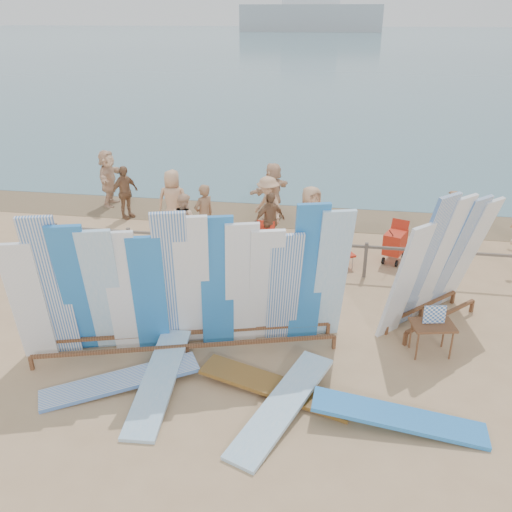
% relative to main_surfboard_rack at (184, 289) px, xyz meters
% --- Properties ---
extents(ground, '(160.00, 160.00, 0.00)m').
position_rel_main_surfboard_rack_xyz_m(ground, '(1.38, 0.80, -1.35)').
color(ground, tan).
rests_on(ground, ground).
extents(ocean, '(320.00, 240.00, 0.02)m').
position_rel_main_surfboard_rack_xyz_m(ocean, '(1.38, 128.80, -1.35)').
color(ocean, '#436A78').
rests_on(ocean, ground).
extents(wet_sand_strip, '(40.00, 2.60, 0.01)m').
position_rel_main_surfboard_rack_xyz_m(wet_sand_strip, '(1.38, 8.00, -1.35)').
color(wet_sand_strip, brown).
rests_on(wet_sand_strip, ground).
extents(distant_ship, '(45.00, 8.00, 14.00)m').
position_rel_main_surfboard_rack_xyz_m(distant_ship, '(-10.62, 180.80, 3.96)').
color(distant_ship, '#999EA3').
rests_on(distant_ship, ocean).
extents(fence, '(12.08, 0.08, 0.90)m').
position_rel_main_surfboard_rack_xyz_m(fence, '(1.38, 3.80, -0.72)').
color(fence, '#685A4E').
rests_on(fence, ground).
extents(main_surfboard_rack, '(5.99, 2.32, 2.99)m').
position_rel_main_surfboard_rack_xyz_m(main_surfboard_rack, '(0.00, 0.00, 0.00)').
color(main_surfboard_rack, brown).
rests_on(main_surfboard_rack, ground).
extents(side_surfboard_rack, '(2.35, 2.36, 2.99)m').
position_rel_main_surfboard_rack_xyz_m(side_surfboard_rack, '(4.71, 1.84, -0.00)').
color(side_surfboard_rack, brown).
rests_on(side_surfboard_rack, ground).
extents(vendor_table, '(0.87, 0.69, 1.03)m').
position_rel_main_surfboard_rack_xyz_m(vendor_table, '(4.54, 0.68, -1.01)').
color(vendor_table, brown).
rests_on(vendor_table, ground).
extents(flat_board_c, '(2.75, 1.25, 0.21)m').
position_rel_main_surfboard_rack_xyz_m(flat_board_c, '(1.81, -0.93, -1.35)').
color(flat_board_c, brown).
rests_on(flat_board_c, ground).
extents(flat_board_a, '(0.73, 2.72, 0.32)m').
position_rel_main_surfboard_rack_xyz_m(flat_board_a, '(-0.18, -1.13, -1.35)').
color(flat_board_a, '#8CBCE0').
rests_on(flat_board_a, ground).
extents(flat_board_b, '(1.53, 2.71, 0.33)m').
position_rel_main_surfboard_rack_xyz_m(flat_board_b, '(1.99, -1.45, -1.35)').
color(flat_board_b, '#8CBCE0').
rests_on(flat_board_b, ground).
extents(flat_board_e, '(2.62, 1.82, 0.22)m').
position_rel_main_surfboard_rack_xyz_m(flat_board_e, '(-0.86, -1.21, -1.35)').
color(flat_board_e, white).
rests_on(flat_board_e, ground).
extents(flat_board_d, '(2.72, 0.70, 0.34)m').
position_rel_main_surfboard_rack_xyz_m(flat_board_d, '(3.81, -1.45, -1.35)').
color(flat_board_d, blue).
rests_on(flat_board_d, ground).
extents(beach_chair_left, '(0.56, 0.58, 0.82)m').
position_rel_main_surfboard_rack_xyz_m(beach_chair_left, '(0.72, 4.90, -1.11)').
color(beach_chair_left, red).
rests_on(beach_chair_left, ground).
extents(beach_chair_right, '(0.83, 0.84, 0.95)m').
position_rel_main_surfboard_rack_xyz_m(beach_chair_right, '(2.76, 4.34, -1.07)').
color(beach_chair_right, red).
rests_on(beach_chair_right, ground).
extents(stroller, '(0.77, 0.91, 1.05)m').
position_rel_main_surfboard_rack_xyz_m(stroller, '(4.15, 4.86, -0.93)').
color(stroller, red).
rests_on(stroller, ground).
extents(beachgoer_7, '(0.55, 0.69, 1.66)m').
position_rel_main_surfboard_rack_xyz_m(beachgoer_7, '(5.57, 5.90, -0.52)').
color(beachgoer_7, '#8C6042').
rests_on(beachgoer_7, ground).
extents(beachgoer_extra_1, '(0.84, 1.06, 1.66)m').
position_rel_main_surfboard_rack_xyz_m(beachgoer_extra_1, '(-3.92, 6.83, -0.52)').
color(beachgoer_extra_1, '#8C6042').
rests_on(beachgoer_extra_1, ground).
extents(beachgoer_1, '(0.66, 0.71, 1.74)m').
position_rel_main_surfboard_rack_xyz_m(beachgoer_1, '(-0.95, 5.12, -0.48)').
color(beachgoer_1, '#8C6042').
rests_on(beachgoer_1, ground).
extents(beachgoer_0, '(0.95, 0.52, 1.86)m').
position_rel_main_surfboard_rack_xyz_m(beachgoer_0, '(-2.08, 5.94, -0.42)').
color(beachgoer_0, tan).
rests_on(beachgoer_0, ground).
extents(beachgoer_11, '(0.67, 1.76, 1.87)m').
position_rel_main_surfboard_rack_xyz_m(beachgoer_11, '(-4.92, 7.93, -0.42)').
color(beachgoer_11, beige).
rests_on(beachgoer_11, ground).
extents(beachgoer_4, '(0.97, 0.90, 1.59)m').
position_rel_main_surfboard_rack_xyz_m(beachgoer_4, '(0.84, 5.20, -0.56)').
color(beachgoer_4, '#8C6042').
rests_on(beachgoer_4, ground).
extents(beachgoer_3, '(1.12, 1.16, 1.77)m').
position_rel_main_surfboard_rack_xyz_m(beachgoer_3, '(0.68, 6.03, -0.46)').
color(beachgoer_3, tan).
rests_on(beachgoer_3, ground).
extents(beachgoer_6, '(0.97, 0.93, 1.87)m').
position_rel_main_surfboard_rack_xyz_m(beachgoer_6, '(1.95, 4.97, -0.41)').
color(beachgoer_6, tan).
rests_on(beachgoer_6, ground).
extents(beachgoer_2, '(0.85, 0.71, 1.58)m').
position_rel_main_surfboard_rack_xyz_m(beachgoer_2, '(-1.41, 4.77, -0.56)').
color(beachgoer_2, beige).
rests_on(beachgoer_2, ground).
extents(beachgoer_5, '(1.37, 1.67, 1.78)m').
position_rel_main_surfboard_rack_xyz_m(beachgoer_5, '(0.62, 7.51, -0.46)').
color(beachgoer_5, beige).
rests_on(beachgoer_5, ground).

